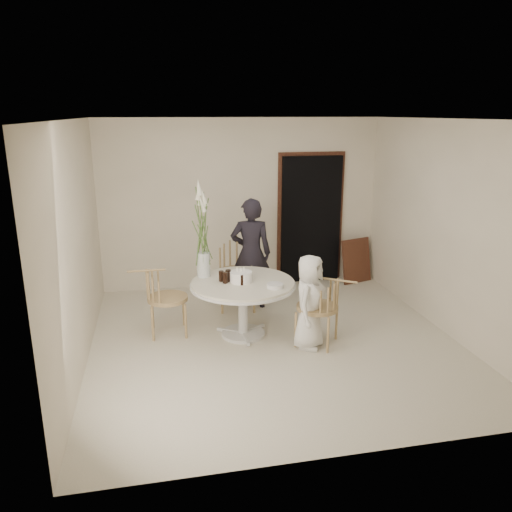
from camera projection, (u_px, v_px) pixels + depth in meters
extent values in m
plane|color=beige|center=(274.00, 341.00, 6.29)|extent=(4.50, 4.50, 0.00)
plane|color=silver|center=(276.00, 119.00, 5.54)|extent=(4.50, 4.50, 0.00)
plane|color=#F5E8CD|center=(242.00, 204.00, 8.03)|extent=(4.50, 0.00, 4.50)
plane|color=#F5E8CD|center=(345.00, 307.00, 3.80)|extent=(4.50, 0.00, 4.50)
plane|color=#F5E8CD|center=(76.00, 247.00, 5.48)|extent=(0.00, 4.50, 4.50)
plane|color=#F5E8CD|center=(447.00, 228.00, 6.35)|extent=(0.00, 4.50, 4.50)
cube|color=black|center=(311.00, 220.00, 8.28)|extent=(1.00, 0.10, 2.10)
cube|color=brown|center=(310.00, 216.00, 8.30)|extent=(1.12, 0.03, 2.22)
cylinder|color=silver|center=(243.00, 333.00, 6.45)|extent=(0.56, 0.56, 0.04)
cylinder|color=silver|center=(243.00, 310.00, 6.36)|extent=(0.12, 0.12, 0.65)
cylinder|color=silver|center=(243.00, 285.00, 6.27)|extent=(1.33, 1.33, 0.03)
cylinder|color=beige|center=(243.00, 283.00, 6.26)|extent=(1.30, 1.30, 0.04)
cube|color=brown|center=(356.00, 261.00, 8.39)|extent=(0.58, 0.33, 0.74)
cylinder|color=tan|center=(222.00, 297.00, 7.07)|extent=(0.03, 0.03, 0.51)
cylinder|color=tan|center=(254.00, 296.00, 7.10)|extent=(0.03, 0.03, 0.51)
cylinder|color=tan|center=(222.00, 286.00, 7.51)|extent=(0.03, 0.03, 0.51)
cylinder|color=tan|center=(252.00, 285.00, 7.53)|extent=(0.03, 0.03, 0.51)
cylinder|color=tan|center=(237.00, 273.00, 7.22)|extent=(0.57, 0.57, 0.06)
cylinder|color=tan|center=(306.00, 318.00, 6.42)|extent=(0.03, 0.03, 0.46)
cylinder|color=tan|center=(296.00, 330.00, 6.07)|extent=(0.03, 0.03, 0.46)
cylinder|color=tan|center=(336.00, 323.00, 6.27)|extent=(0.03, 0.03, 0.46)
cylinder|color=tan|center=(328.00, 335.00, 5.91)|extent=(0.03, 0.03, 0.46)
cylinder|color=tan|center=(317.00, 307.00, 6.10)|extent=(0.51, 0.51, 0.05)
cylinder|color=tan|center=(186.00, 321.00, 6.30)|extent=(0.03, 0.03, 0.46)
cylinder|color=tan|center=(184.00, 309.00, 6.68)|extent=(0.03, 0.03, 0.46)
cylinder|color=tan|center=(153.00, 324.00, 6.22)|extent=(0.03, 0.03, 0.46)
cylinder|color=tan|center=(152.00, 312.00, 6.60)|extent=(0.03, 0.03, 0.46)
cylinder|color=tan|center=(168.00, 298.00, 6.38)|extent=(0.51, 0.51, 0.05)
imported|color=black|center=(251.00, 254.00, 7.20)|extent=(0.65, 0.48, 1.62)
imported|color=white|center=(309.00, 302.00, 5.98)|extent=(0.63, 0.68, 1.17)
cylinder|color=white|center=(241.00, 277.00, 6.23)|extent=(0.28, 0.28, 0.13)
cylinder|color=beige|center=(241.00, 270.00, 6.20)|extent=(0.01, 0.01, 0.05)
cylinder|color=beige|center=(244.00, 269.00, 6.24)|extent=(0.01, 0.01, 0.05)
cylinder|color=beige|center=(237.00, 269.00, 6.21)|extent=(0.01, 0.01, 0.05)
cylinder|color=black|center=(225.00, 278.00, 6.18)|extent=(0.08, 0.08, 0.14)
cylinder|color=black|center=(242.00, 280.00, 6.12)|extent=(0.07, 0.07, 0.13)
cylinder|color=black|center=(221.00, 276.00, 6.25)|extent=(0.07, 0.07, 0.13)
cylinder|color=black|center=(228.00, 276.00, 6.24)|extent=(0.09, 0.09, 0.15)
cylinder|color=silver|center=(275.00, 286.00, 6.03)|extent=(0.24, 0.24, 0.05)
cylinder|color=silver|center=(203.00, 265.00, 6.41)|extent=(0.17, 0.17, 0.32)
cylinder|color=#496C2E|center=(205.00, 234.00, 6.32)|extent=(0.01, 0.01, 0.80)
cone|color=white|center=(204.00, 203.00, 6.21)|extent=(0.08, 0.08, 0.20)
cylinder|color=#496C2E|center=(202.00, 231.00, 6.32)|extent=(0.01, 0.01, 0.87)
cone|color=white|center=(201.00, 197.00, 6.20)|extent=(0.08, 0.08, 0.20)
cylinder|color=#496C2E|center=(200.00, 229.00, 6.29)|extent=(0.01, 0.01, 0.93)
cone|color=white|center=(199.00, 192.00, 6.16)|extent=(0.08, 0.08, 0.20)
cylinder|color=#496C2E|center=(200.00, 227.00, 6.25)|extent=(0.01, 0.01, 1.00)
cone|color=white|center=(199.00, 187.00, 6.11)|extent=(0.08, 0.08, 0.20)
cylinder|color=#496C2E|center=(203.00, 235.00, 6.26)|extent=(0.01, 0.01, 0.80)
cone|color=white|center=(202.00, 204.00, 6.15)|extent=(0.08, 0.08, 0.20)
cylinder|color=#496C2E|center=(205.00, 232.00, 6.27)|extent=(0.01, 0.01, 0.87)
cone|color=white|center=(204.00, 198.00, 6.15)|extent=(0.08, 0.08, 0.20)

